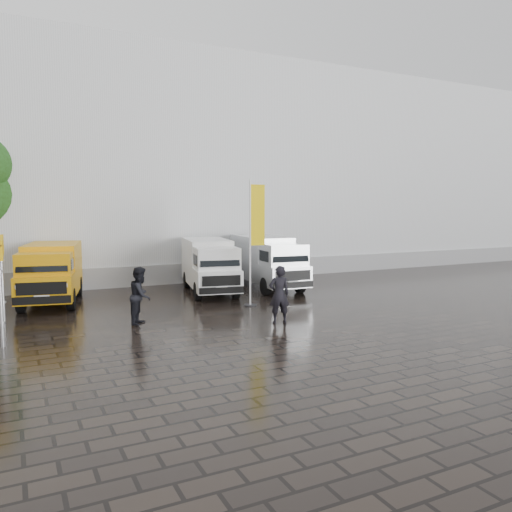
{
  "coord_description": "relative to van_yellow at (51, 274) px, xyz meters",
  "views": [
    {
      "loc": [
        -8.93,
        -16.29,
        3.84
      ],
      "look_at": [
        0.18,
        2.2,
        1.84
      ],
      "focal_mm": 35.0,
      "sensor_mm": 36.0,
      "label": 1
    }
  ],
  "objects": [
    {
      "name": "exhibition_hall",
      "position": [
        9.53,
        10.86,
        4.82
      ],
      "size": [
        44.0,
        16.0,
        12.0
      ],
      "primitive_type": "cube",
      "color": "silver",
      "rests_on": "ground"
    },
    {
      "name": "hall_plinth",
      "position": [
        9.53,
        2.81,
        -0.68
      ],
      "size": [
        44.0,
        0.15,
        1.0
      ],
      "primitive_type": "cube",
      "color": "gray",
      "rests_on": "ground"
    },
    {
      "name": "wheelie_bin",
      "position": [
        11.6,
        2.21,
        -0.63
      ],
      "size": [
        0.73,
        0.73,
        1.11
      ],
      "primitive_type": "cube",
      "rotation": [
        0.0,
        0.0,
        -0.1
      ],
      "color": "black",
      "rests_on": "ground"
    },
    {
      "name": "flagpole",
      "position": [
        7.14,
        -3.97,
        1.57
      ],
      "size": [
        0.88,
        0.5,
        4.93
      ],
      "color": "black",
      "rests_on": "ground"
    },
    {
      "name": "van_silver",
      "position": [
        9.55,
        -0.46,
        0.04
      ],
      "size": [
        2.37,
        5.8,
        2.45
      ],
      "primitive_type": null,
      "rotation": [
        0.0,
        0.0,
        -0.09
      ],
      "color": "silver",
      "rests_on": "ground"
    },
    {
      "name": "van_yellow",
      "position": [
        0.0,
        0.0,
        0.0
      ],
      "size": [
        2.94,
        5.41,
        2.37
      ],
      "primitive_type": null,
      "rotation": [
        0.0,
        0.0,
        -0.2
      ],
      "color": "orange",
      "rests_on": "ground"
    },
    {
      "name": "person_front",
      "position": [
        6.54,
        -7.07,
        -0.22
      ],
      "size": [
        0.79,
        0.6,
        1.93
      ],
      "primitive_type": "imported",
      "rotation": [
        0.0,
        0.0,
        2.92
      ],
      "color": "black",
      "rests_on": "ground"
    },
    {
      "name": "van_white",
      "position": [
        6.59,
        -0.44,
        0.01
      ],
      "size": [
        2.85,
        5.76,
        2.39
      ],
      "primitive_type": null,
      "rotation": [
        0.0,
        0.0,
        -0.19
      ],
      "color": "white",
      "rests_on": "ground"
    },
    {
      "name": "person_tent",
      "position": [
        2.37,
        -5.16,
        -0.23
      ],
      "size": [
        1.08,
        1.16,
        1.91
      ],
      "primitive_type": "imported",
      "rotation": [
        0.0,
        0.0,
        1.07
      ],
      "color": "black",
      "rests_on": "ground"
    },
    {
      "name": "ground",
      "position": [
        7.53,
        -5.14,
        -1.18
      ],
      "size": [
        120.0,
        120.0,
        0.0
      ],
      "primitive_type": "plane",
      "color": "black",
      "rests_on": "ground"
    }
  ]
}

